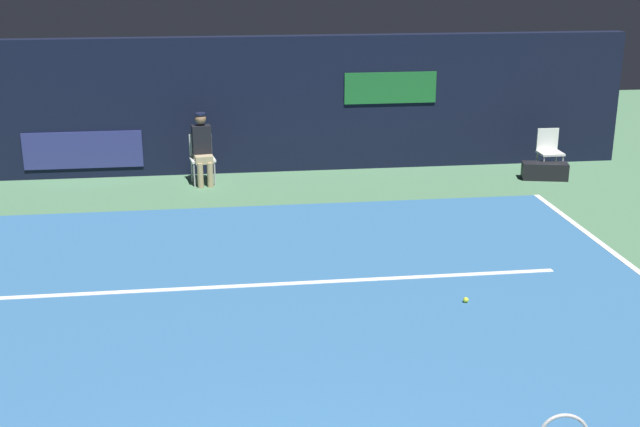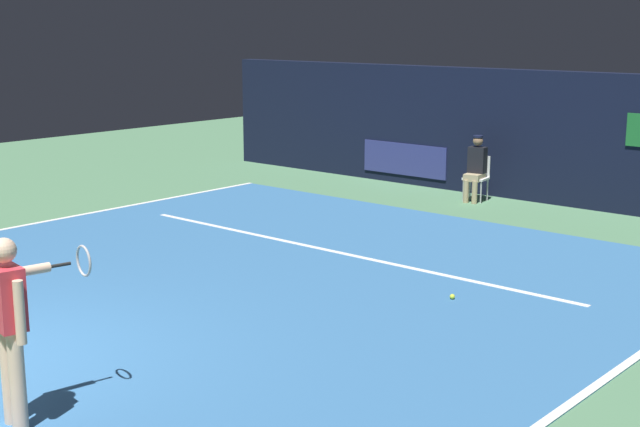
# 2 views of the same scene
# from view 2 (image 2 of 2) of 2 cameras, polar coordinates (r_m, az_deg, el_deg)

# --- Properties ---
(ground_plane) EXTENTS (31.69, 31.69, 0.00)m
(ground_plane) POSITION_cam_2_polar(r_m,az_deg,el_deg) (12.66, -4.46, -4.10)
(ground_plane) COLOR #4C7A56
(court_surface) EXTENTS (10.75, 10.59, 0.01)m
(court_surface) POSITION_cam_2_polar(r_m,az_deg,el_deg) (12.65, -4.46, -4.07)
(court_surface) COLOR #336699
(court_surface) RESTS_ON ground
(line_sideline_left) EXTENTS (0.10, 10.59, 0.01)m
(line_sideline_left) POSITION_cam_2_polar(r_m,az_deg,el_deg) (9.80, 18.35, -9.51)
(line_sideline_left) COLOR white
(line_sideline_left) RESTS_ON court_surface
(line_sideline_right) EXTENTS (0.10, 10.59, 0.01)m
(line_sideline_right) POSITION_cam_2_polar(r_m,az_deg,el_deg) (16.75, -17.39, -0.55)
(line_sideline_right) COLOR white
(line_sideline_right) RESTS_ON court_surface
(line_service) EXTENTS (8.38, 0.10, 0.01)m
(line_service) POSITION_cam_2_polar(r_m,az_deg,el_deg) (13.97, 0.95, -2.45)
(line_service) COLOR white
(line_service) RESTS_ON court_surface
(back_wall) EXTENTS (15.66, 0.33, 2.60)m
(back_wall) POSITION_cam_2_polar(r_m,az_deg,el_deg) (18.51, 12.66, 4.90)
(back_wall) COLOR black
(back_wall) RESTS_ON ground
(tennis_player) EXTENTS (0.51, 1.00, 1.73)m
(tennis_player) POSITION_cam_2_polar(r_m,az_deg,el_deg) (8.26, -19.01, -6.45)
(tennis_player) COLOR beige
(tennis_player) RESTS_ON ground
(line_judge_on_chair) EXTENTS (0.49, 0.57, 1.32)m
(line_judge_on_chair) POSITION_cam_2_polar(r_m,az_deg,el_deg) (18.12, 9.90, 2.91)
(line_judge_on_chair) COLOR white
(line_judge_on_chair) RESTS_ON ground
(tennis_ball) EXTENTS (0.07, 0.07, 0.07)m
(tennis_ball) POSITION_cam_2_polar(r_m,az_deg,el_deg) (11.74, 8.42, -5.26)
(tennis_ball) COLOR #CCE033
(tennis_ball) RESTS_ON court_surface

